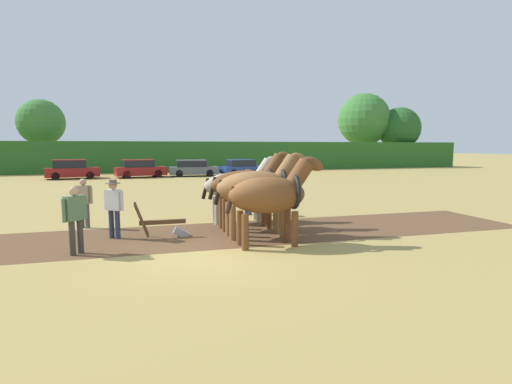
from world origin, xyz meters
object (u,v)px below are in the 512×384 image
farmer_onlooker_left (75,215)px  parked_car_center_left (193,168)px  plow (167,226)px  farmer_at_plow (114,204)px  tree_center_left (364,120)px  draft_horse_trail_left (249,184)px  draft_horse_lead_left (271,194)px  tree_left (41,122)px  parked_car_left (140,169)px  parked_car_far_left (71,170)px  draft_horse_trail_right (240,185)px  farmer_beside_team (248,188)px  draft_horse_lead_right (259,187)px  tree_center (399,129)px  parked_car_center (242,168)px  farmer_onlooker_right (84,200)px

farmer_onlooker_left → parked_car_center_left: (6.36, 24.75, -0.27)m
plow → farmer_at_plow: bearing=169.4°
tree_center_left → parked_car_center_left: size_ratio=2.20×
draft_horse_trail_left → tree_center_left: bearing=54.4°
draft_horse_lead_left → tree_left: bearing=109.9°
draft_horse_trail_left → parked_car_left: 23.10m
tree_left → parked_car_far_left: (3.95, -10.26, -4.25)m
draft_horse_trail_right → parked_car_left: size_ratio=0.67×
parked_car_left → draft_horse_trail_right: bearing=-93.0°
farmer_beside_team → parked_car_far_left: 22.37m
farmer_at_plow → farmer_beside_team: farmer_beside_team is taller
tree_left → draft_horse_trail_right: bearing=-69.2°
draft_horse_lead_right → farmer_onlooker_left: bearing=-171.9°
draft_horse_lead_left → draft_horse_trail_left: 2.29m
farmer_at_plow → farmer_onlooker_left: (-0.80, -1.50, -0.01)m
draft_horse_lead_left → parked_car_center_left: draft_horse_lead_left is taller
tree_center → draft_horse_trail_left: bearing=-132.5°
draft_horse_trail_right → parked_car_center_left: bearing=87.1°
farmer_onlooker_left → parked_car_center: farmer_onlooker_left is taller
farmer_onlooker_left → farmer_onlooker_right: 3.33m
tree_center → draft_horse_trail_left: (-29.45, -32.17, -3.47)m
farmer_beside_team → farmer_onlooker_right: (-5.66, -0.89, -0.10)m
draft_horse_trail_right → plow: size_ratio=1.89×
draft_horse_lead_left → draft_horse_lead_right: (0.02, 1.14, 0.07)m
parked_car_far_left → farmer_beside_team: bearing=-77.2°
farmer_beside_team → parked_car_center: farmer_beside_team is taller
draft_horse_lead_right → tree_center_left: bearing=55.2°
parked_car_far_left → parked_car_left: parked_car_far_left is taller
draft_horse_lead_left → draft_horse_lead_right: draft_horse_lead_right is taller
tree_center_left → draft_horse_lead_right: (-25.40, -35.14, -4.63)m
draft_horse_lead_left → draft_horse_trail_right: 3.44m
draft_horse_lead_left → parked_car_far_left: draft_horse_lead_left is taller
parked_car_left → farmer_onlooker_right: bearing=-106.2°
draft_horse_trail_right → farmer_onlooker_right: bearing=175.9°
parked_car_center_left → tree_center: bearing=21.2°
tree_center_left → tree_center: tree_center_left is taller
draft_horse_trail_left → parked_car_far_left: size_ratio=0.68×
draft_horse_lead_left → plow: draft_horse_lead_left is taller
tree_center → tree_center_left: bearing=155.8°
farmer_beside_team → parked_car_left: bearing=81.2°
tree_center → parked_car_center_left: (-27.89, -9.15, -4.19)m
draft_horse_lead_left → draft_horse_lead_right: bearing=90.0°
farmer_beside_team → parked_car_center_left: (0.87, 20.53, -0.32)m
draft_horse_lead_left → parked_car_far_left: (-8.15, 25.30, -0.61)m
draft_horse_lead_left → parked_car_far_left: bearing=109.0°
farmer_onlooker_left → parked_car_far_left: bearing=145.0°
tree_center_left → tree_center: 4.61m
draft_horse_lead_right → farmer_onlooker_left: 4.83m
draft_horse_trail_left → parked_car_left: draft_horse_trail_left is taller
tree_center → parked_car_center_left: 29.65m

